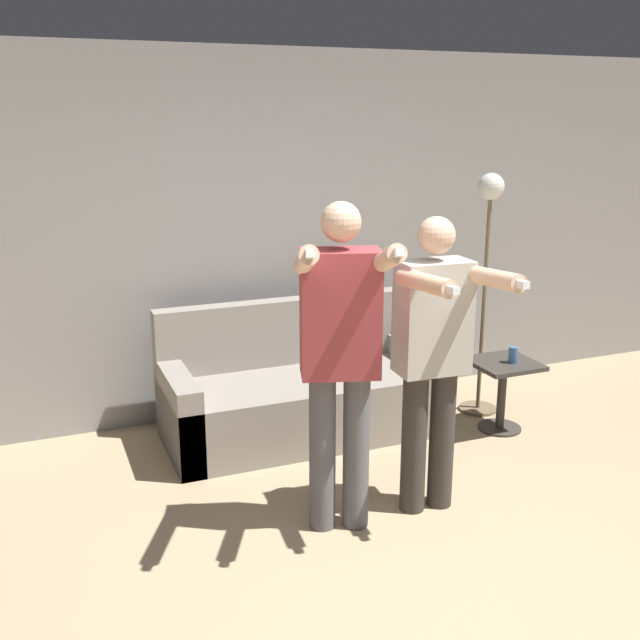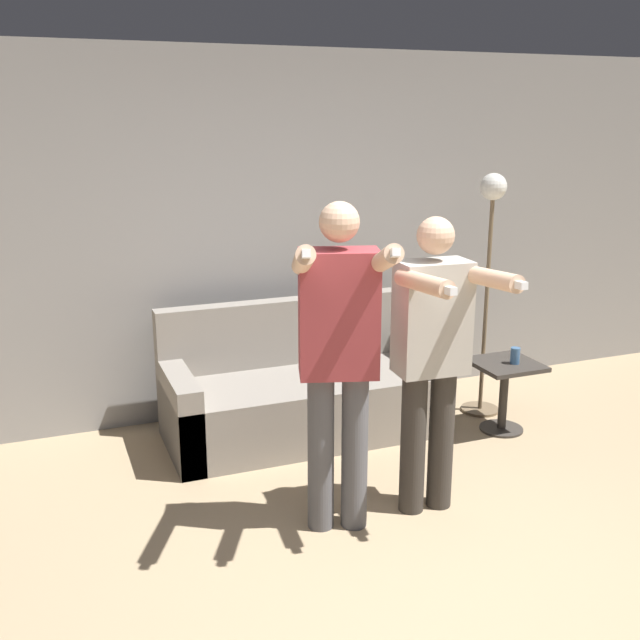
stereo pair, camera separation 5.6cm
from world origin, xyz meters
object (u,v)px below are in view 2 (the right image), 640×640
person_right (433,350)px  cat (351,283)px  side_table (504,382)px  cup (515,356)px  couch (302,394)px  person_left (339,349)px  floor_lamp (490,244)px

person_right → cat: size_ratio=3.59×
side_table → cup: 0.21m
person_right → side_table: person_right is taller
cat → side_table: size_ratio=0.91×
cat → cup: bearing=-42.7°
couch → person_left: person_left is taller
side_table → person_right: bearing=-143.2°
cat → floor_lamp: size_ratio=0.26×
cat → couch: bearing=-149.6°
floor_lamp → cat: bearing=155.6°
person_left → side_table: bearing=43.2°
person_left → cup: (1.61, 0.72, -0.45)m
person_left → person_right: bearing=16.8°
cat → floor_lamp: (0.89, -0.40, 0.29)m
cup → couch: bearing=159.1°
cat → cup: (0.87, -0.81, -0.41)m
floor_lamp → side_table: 0.97m
cat → floor_lamp: bearing=-24.4°
cat → cup: 1.26m
person_left → floor_lamp: floor_lamp is taller
person_right → cat: person_right is taller
person_right → side_table: 1.41m
floor_lamp → cup: (-0.02, -0.40, -0.70)m
couch → cup: 1.48m
cat → cup: cat is taller
person_left → side_table: size_ratio=3.48×
couch → cup: bearing=-20.9°
person_left → person_right: size_ratio=1.06×
couch → floor_lamp: 1.69m
couch → cat: (0.49, 0.29, 0.69)m
person_right → floor_lamp: bearing=49.4°
person_left → floor_lamp: (1.63, 1.13, 0.25)m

